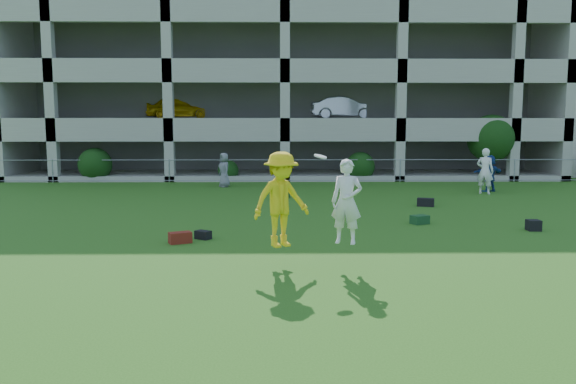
{
  "coord_description": "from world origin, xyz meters",
  "views": [
    {
      "loc": [
        -0.32,
        -10.02,
        2.97
      ],
      "look_at": [
        -0.11,
        3.0,
        1.4
      ],
      "focal_mm": 35.0,
      "sensor_mm": 36.0,
      "label": 1
    }
  ],
  "objects_px": {
    "bystander_e": "(485,171)",
    "parking_garage": "(283,78)",
    "bystander_c": "(224,170)",
    "frisbee_contest": "(294,200)",
    "crate_d": "(533,225)",
    "bystander_d": "(490,173)"
  },
  "relations": [
    {
      "from": "bystander_e",
      "to": "parking_garage",
      "type": "distance_m",
      "value": 17.05
    },
    {
      "from": "bystander_c",
      "to": "frisbee_contest",
      "type": "xyz_separation_m",
      "value": [
        2.92,
        -15.16,
        0.59
      ]
    },
    {
      "from": "bystander_e",
      "to": "crate_d",
      "type": "height_order",
      "value": "bystander_e"
    },
    {
      "from": "parking_garage",
      "to": "bystander_c",
      "type": "bearing_deg",
      "value": -104.9
    },
    {
      "from": "crate_d",
      "to": "frisbee_contest",
      "type": "relative_size",
      "value": 0.14
    },
    {
      "from": "bystander_d",
      "to": "frisbee_contest",
      "type": "xyz_separation_m",
      "value": [
        -9.07,
        -13.13,
        0.6
      ]
    },
    {
      "from": "bystander_c",
      "to": "bystander_d",
      "type": "distance_m",
      "value": 12.16
    },
    {
      "from": "bystander_c",
      "to": "frisbee_contest",
      "type": "height_order",
      "value": "frisbee_contest"
    },
    {
      "from": "bystander_d",
      "to": "crate_d",
      "type": "xyz_separation_m",
      "value": [
        -2.21,
        -9.25,
        -0.66
      ]
    },
    {
      "from": "bystander_d",
      "to": "crate_d",
      "type": "bearing_deg",
      "value": 55.83
    },
    {
      "from": "frisbee_contest",
      "to": "parking_garage",
      "type": "bearing_deg",
      "value": 89.99
    },
    {
      "from": "bystander_d",
      "to": "bystander_e",
      "type": "distance_m",
      "value": 1.02
    },
    {
      "from": "bystander_d",
      "to": "bystander_c",
      "type": "bearing_deg",
      "value": -30.35
    },
    {
      "from": "bystander_d",
      "to": "bystander_e",
      "type": "xyz_separation_m",
      "value": [
        -0.53,
        -0.85,
        0.17
      ]
    },
    {
      "from": "crate_d",
      "to": "bystander_e",
      "type": "bearing_deg",
      "value": 78.7
    },
    {
      "from": "bystander_e",
      "to": "bystander_c",
      "type": "bearing_deg",
      "value": 20.02
    },
    {
      "from": "bystander_e",
      "to": "crate_d",
      "type": "relative_size",
      "value": 5.63
    },
    {
      "from": "bystander_c",
      "to": "parking_garage",
      "type": "distance_m",
      "value": 12.51
    },
    {
      "from": "bystander_d",
      "to": "crate_d",
      "type": "height_order",
      "value": "bystander_d"
    },
    {
      "from": "bystander_d",
      "to": "bystander_e",
      "type": "height_order",
      "value": "bystander_e"
    },
    {
      "from": "bystander_e",
      "to": "parking_garage",
      "type": "bearing_deg",
      "value": -24.26
    },
    {
      "from": "bystander_d",
      "to": "parking_garage",
      "type": "distance_m",
      "value": 16.7
    }
  ]
}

